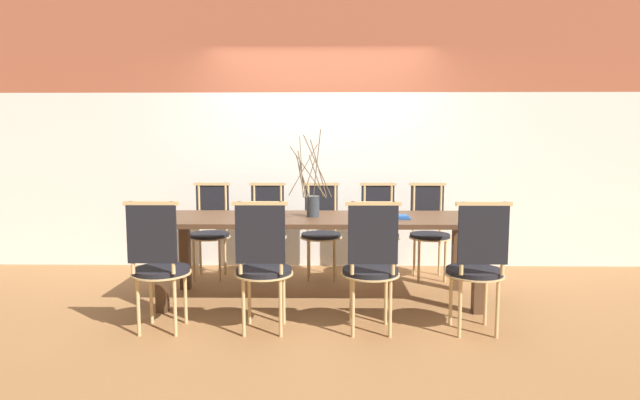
# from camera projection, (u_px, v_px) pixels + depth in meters

# --- Properties ---
(ground_plane) EXTENTS (16.00, 16.00, 0.00)m
(ground_plane) POSITION_uv_depth(u_px,v_px,m) (320.00, 300.00, 4.50)
(ground_plane) COLOR olive
(wall_rear) EXTENTS (12.00, 0.06, 3.20)m
(wall_rear) POSITION_uv_depth(u_px,v_px,m) (322.00, 127.00, 5.67)
(wall_rear) COLOR silver
(wall_rear) RESTS_ON ground_plane
(dining_table) EXTENTS (2.84, 0.90, 0.76)m
(dining_table) POSITION_uv_depth(u_px,v_px,m) (320.00, 227.00, 4.43)
(dining_table) COLOR #4C3321
(dining_table) RESTS_ON ground_plane
(chair_near_leftend) EXTENTS (0.44, 0.44, 0.99)m
(chair_near_leftend) POSITION_uv_depth(u_px,v_px,m) (159.00, 263.00, 3.66)
(chair_near_leftend) COLOR black
(chair_near_leftend) RESTS_ON ground_plane
(chair_near_left) EXTENTS (0.44, 0.44, 0.99)m
(chair_near_left) POSITION_uv_depth(u_px,v_px,m) (263.00, 263.00, 3.65)
(chair_near_left) COLOR black
(chair_near_left) RESTS_ON ground_plane
(chair_near_center) EXTENTS (0.44, 0.44, 0.99)m
(chair_near_center) POSITION_uv_depth(u_px,v_px,m) (371.00, 263.00, 3.64)
(chair_near_center) COLOR black
(chair_near_center) RESTS_ON ground_plane
(chair_near_right) EXTENTS (0.44, 0.44, 0.99)m
(chair_near_right) POSITION_uv_depth(u_px,v_px,m) (477.00, 264.00, 3.63)
(chair_near_right) COLOR black
(chair_near_right) RESTS_ON ground_plane
(chair_far_leftend) EXTENTS (0.44, 0.44, 0.99)m
(chair_far_leftend) POSITION_uv_depth(u_px,v_px,m) (210.00, 227.00, 5.27)
(chair_far_leftend) COLOR black
(chair_far_leftend) RESTS_ON ground_plane
(chair_far_left) EXTENTS (0.44, 0.44, 0.99)m
(chair_far_left) POSITION_uv_depth(u_px,v_px,m) (266.00, 228.00, 5.26)
(chair_far_left) COLOR black
(chair_far_left) RESTS_ON ground_plane
(chair_far_center) EXTENTS (0.44, 0.44, 0.99)m
(chair_far_center) POSITION_uv_depth(u_px,v_px,m) (322.00, 228.00, 5.25)
(chair_far_center) COLOR black
(chair_far_center) RESTS_ON ground_plane
(chair_far_right) EXTENTS (0.44, 0.44, 0.99)m
(chair_far_right) POSITION_uv_depth(u_px,v_px,m) (379.00, 228.00, 5.24)
(chair_far_right) COLOR black
(chair_far_right) RESTS_ON ground_plane
(chair_far_rightend) EXTENTS (0.44, 0.44, 0.99)m
(chair_far_rightend) POSITION_uv_depth(u_px,v_px,m) (429.00, 228.00, 5.23)
(chair_far_rightend) COLOR black
(chair_far_rightend) RESTS_ON ground_plane
(vase_centerpiece) EXTENTS (0.39, 0.42, 0.77)m
(vase_centerpiece) POSITION_uv_depth(u_px,v_px,m) (313.00, 202.00, 4.42)
(vase_centerpiece) COLOR #33383D
(vase_centerpiece) RESTS_ON dining_table
(book_stack) EXTENTS (0.23, 0.19, 0.03)m
(book_stack) POSITION_uv_depth(u_px,v_px,m) (397.00, 217.00, 4.33)
(book_stack) COLOR #234C8C
(book_stack) RESTS_ON dining_table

